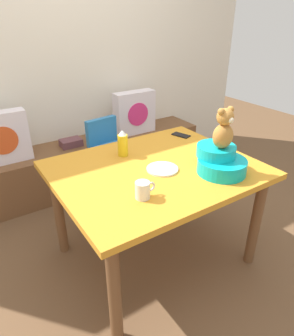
# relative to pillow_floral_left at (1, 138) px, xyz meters

# --- Properties ---
(ground_plane) EXTENTS (8.00, 8.00, 0.00)m
(ground_plane) POSITION_rel_pillow_floral_left_xyz_m (0.71, -1.25, -0.68)
(ground_plane) COLOR brown
(back_wall) EXTENTS (4.40, 0.10, 2.60)m
(back_wall) POSITION_rel_pillow_floral_left_xyz_m (0.71, 0.29, 0.62)
(back_wall) COLOR silver
(back_wall) RESTS_ON ground_plane
(window_bench) EXTENTS (2.60, 0.44, 0.46)m
(window_bench) POSITION_rel_pillow_floral_left_xyz_m (0.71, 0.02, -0.45)
(window_bench) COLOR brown
(window_bench) RESTS_ON ground_plane
(pillow_floral_left) EXTENTS (0.44, 0.15, 0.44)m
(pillow_floral_left) POSITION_rel_pillow_floral_left_xyz_m (0.00, 0.00, 0.00)
(pillow_floral_left) COLOR silver
(pillow_floral_left) RESTS_ON window_bench
(pillow_floral_right) EXTENTS (0.44, 0.15, 0.44)m
(pillow_floral_right) POSITION_rel_pillow_floral_left_xyz_m (1.31, 0.00, 0.00)
(pillow_floral_right) COLOR silver
(pillow_floral_right) RESTS_ON window_bench
(book_stack) EXTENTS (0.20, 0.14, 0.07)m
(book_stack) POSITION_rel_pillow_floral_left_xyz_m (0.60, 0.02, -0.19)
(book_stack) COLOR brown
(book_stack) RESTS_ON window_bench
(dining_table) EXTENTS (1.27, 1.04, 0.74)m
(dining_table) POSITION_rel_pillow_floral_left_xyz_m (0.71, -1.25, -0.04)
(dining_table) COLOR orange
(dining_table) RESTS_ON ground_plane
(highchair) EXTENTS (0.36, 0.48, 0.79)m
(highchair) POSITION_rel_pillow_floral_left_xyz_m (0.80, -0.42, -0.16)
(highchair) COLOR #2672B2
(highchair) RESTS_ON ground_plane
(infant_seat_teal) EXTENTS (0.30, 0.33, 0.16)m
(infant_seat_teal) POSITION_rel_pillow_floral_left_xyz_m (1.01, -1.51, 0.13)
(infant_seat_teal) COLOR #0DAEB7
(infant_seat_teal) RESTS_ON dining_table
(teddy_bear) EXTENTS (0.13, 0.12, 0.25)m
(teddy_bear) POSITION_rel_pillow_floral_left_xyz_m (1.01, -1.51, 0.34)
(teddy_bear) COLOR #B47935
(teddy_bear) RESTS_ON infant_seat_teal
(ketchup_bottle) EXTENTS (0.07, 0.07, 0.18)m
(ketchup_bottle) POSITION_rel_pillow_floral_left_xyz_m (0.63, -0.98, 0.15)
(ketchup_bottle) COLOR gold
(ketchup_bottle) RESTS_ON dining_table
(coffee_mug) EXTENTS (0.12, 0.08, 0.09)m
(coffee_mug) POSITION_rel_pillow_floral_left_xyz_m (0.45, -1.51, 0.11)
(coffee_mug) COLOR silver
(coffee_mug) RESTS_ON dining_table
(dinner_plate_near) EXTENTS (0.20, 0.20, 0.01)m
(dinner_plate_near) POSITION_rel_pillow_floral_left_xyz_m (0.73, -1.30, 0.07)
(dinner_plate_near) COLOR white
(dinner_plate_near) RESTS_ON dining_table
(cell_phone) EXTENTS (0.11, 0.16, 0.01)m
(cell_phone) POSITION_rel_pillow_floral_left_xyz_m (1.20, -0.90, 0.06)
(cell_phone) COLOR black
(cell_phone) RESTS_ON dining_table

